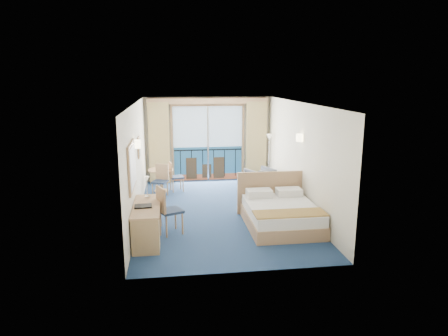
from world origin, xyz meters
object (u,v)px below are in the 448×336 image
desk (146,228)px  round_table (161,175)px  nightstand (286,195)px  table_chair_a (174,175)px  bed (280,213)px  armchair (260,179)px  table_chair_b (161,178)px  desk_chair (167,208)px  floor_lamp (269,146)px

desk → round_table: desk is taller
nightstand → desk: desk is taller
round_table → table_chair_a: table_chair_a is taller
nightstand → bed: bearing=-110.3°
armchair → table_chair_b: table_chair_b is taller
nightstand → table_chair_b: bearing=159.5°
nightstand → armchair: armchair is taller
armchair → desk: bearing=25.6°
table_chair_a → desk_chair: bearing=164.3°
bed → desk_chair: bearing=-176.6°
round_table → table_chair_a: bearing=-6.1°
bed → table_chair_b: 3.87m
round_table → nightstand: bearing=-27.5°
bed → table_chair_a: bed is taller
armchair → round_table: (-2.93, 0.20, 0.17)m
desk_chair → bed: bearing=-109.7°
armchair → table_chair_b: 2.94m
nightstand → table_chair_a: 3.36m
bed → table_chair_b: size_ratio=2.19×
nightstand → table_chair_a: bearing=150.1°
nightstand → desk: bearing=-145.9°
nightstand → table_chair_a: table_chair_a is taller
floor_lamp → desk_chair: 5.02m
desk → table_chair_a: 4.08m
round_table → armchair: bearing=-4.0°
nightstand → round_table: round_table is taller
table_chair_b → bed: bearing=-23.2°
floor_lamp → table_chair_a: 3.10m
round_table → bed: bearing=-49.8°
nightstand → desk: size_ratio=0.33×
bed → armchair: (0.20, 3.03, 0.04)m
armchair → table_chair_a: size_ratio=0.83×
desk_chair → round_table: desk_chair is taller
armchair → desk: size_ratio=0.45×
armchair → desk: (-3.14, -3.88, 0.09)m
bed → floor_lamp: (0.64, 3.69, 0.90)m
nightstand → desk_chair: bearing=-151.6°
floor_lamp → table_chair_a: size_ratio=1.81×
armchair → round_table: round_table is taller
bed → nightstand: bed is taller
table_chair_a → table_chair_b: size_ratio=0.97×
round_table → table_chair_b: table_chair_b is taller
nightstand → floor_lamp: floor_lamp is taller
desk → bed: bearing=16.1°
armchair → floor_lamp: (0.43, 0.66, 0.86)m
bed → armchair: bed is taller
nightstand → armchair: size_ratio=0.72×
desk → table_chair_b: size_ratio=1.77×
nightstand → armchair: (-0.36, 1.51, 0.07)m
desk_chair → table_chair_b: (-0.18, 2.90, -0.08)m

